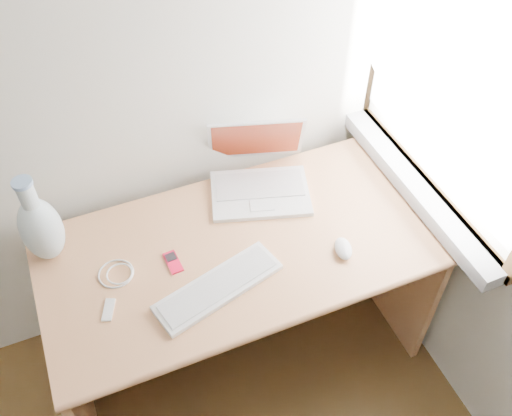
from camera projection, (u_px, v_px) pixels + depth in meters
name	position (u px, v px, depth m)	size (l,w,h in m)	color
window	(453.00, 75.00, 1.79)	(0.11, 0.99, 1.10)	white
desk	(233.00, 263.00, 2.23)	(1.41, 0.70, 0.74)	tan
laptop	(255.00, 176.00, 2.17)	(0.43, 0.41, 0.25)	white
external_keyboard	(218.00, 287.00, 1.88)	(0.46, 0.25, 0.02)	white
mouse	(343.00, 249.00, 1.98)	(0.06, 0.10, 0.03)	white
ipod	(173.00, 262.00, 1.96)	(0.05, 0.10, 0.01)	red
cable_coil	(116.00, 274.00, 1.93)	(0.12, 0.12, 0.01)	white
remote	(108.00, 310.00, 1.83)	(0.03, 0.08, 0.01)	white
vase	(41.00, 227.00, 1.88)	(0.14, 0.14, 0.36)	white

